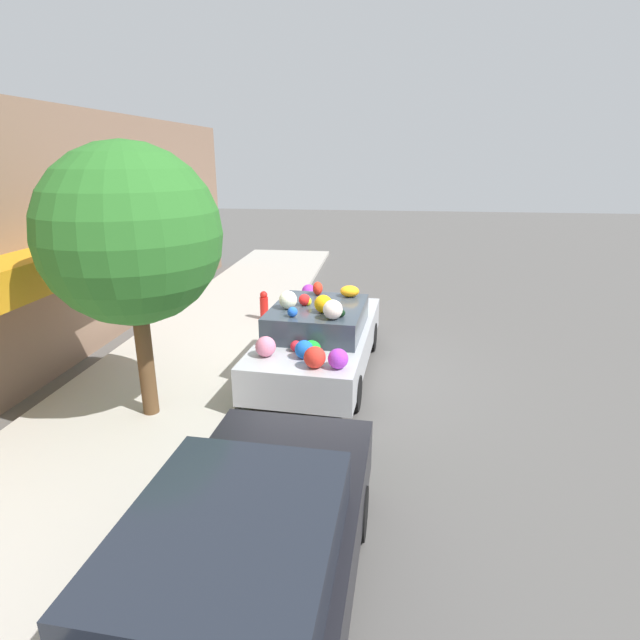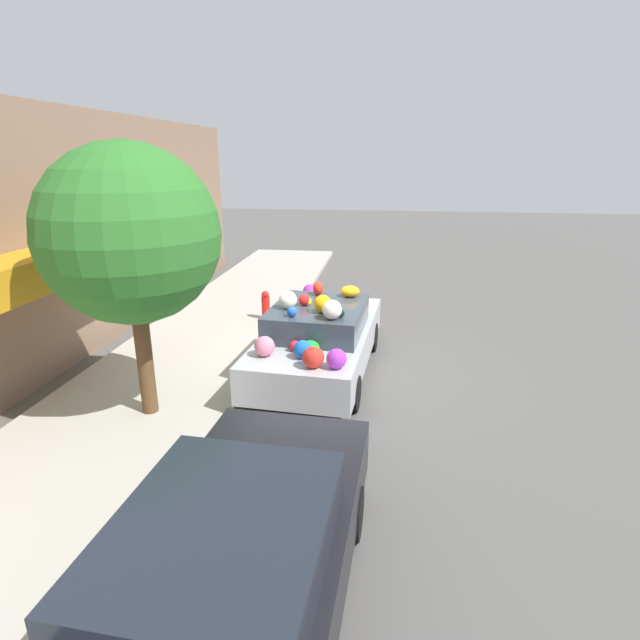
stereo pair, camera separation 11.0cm
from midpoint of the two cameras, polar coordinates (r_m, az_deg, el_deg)
The scene contains 7 objects.
ground_plane at distance 9.57m, azimuth 0.14°, elevation -5.95°, with size 60.00×60.00×0.00m, color #565451.
sidewalk_curb at distance 10.24m, azimuth -15.06°, elevation -4.59°, with size 24.00×3.20×0.12m.
building_facade at distance 10.60m, azimuth -27.53°, elevation 7.94°, with size 18.00×1.20×4.83m.
street_tree at distance 7.53m, azimuth -20.49°, elevation 9.04°, with size 2.53×2.53×4.03m.
fire_hydrant at distance 12.22m, azimuth -5.98°, elevation 1.70°, with size 0.20×0.20×0.70m.
art_car at distance 9.24m, azimuth 0.28°, elevation -1.91°, with size 4.45×2.14×1.69m.
parked_car_plain at distance 4.55m, azimuth -9.36°, elevation -26.85°, with size 4.57×2.00×1.40m.
Camera 2 is at (-8.64, -1.23, 3.92)m, focal length 28.00 mm.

